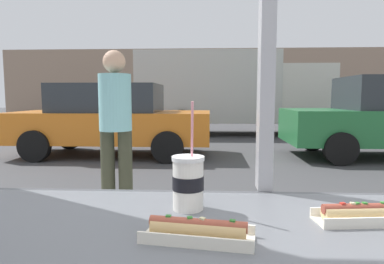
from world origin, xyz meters
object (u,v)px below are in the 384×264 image
(hotdog_tray_far, at_px, (363,214))
(pedestrian, at_px, (116,121))
(soda_cup_left, at_px, (188,182))
(box_truck, at_px, (229,90))
(hotdog_tray_near, at_px, (198,230))
(parked_car_orange, at_px, (111,119))

(hotdog_tray_far, xyz_separation_m, pedestrian, (-1.34, 2.44, 0.06))
(soda_cup_left, bearing_deg, hotdog_tray_far, -10.04)
(box_truck, xyz_separation_m, pedestrian, (-1.62, -8.53, -0.48))
(hotdog_tray_near, bearing_deg, soda_cup_left, 99.43)
(soda_cup_left, xyz_separation_m, hotdog_tray_far, (0.46, -0.08, -0.06))
(parked_car_orange, height_order, pedestrian, pedestrian)
(pedestrian, bearing_deg, hotdog_tray_far, -61.33)
(hotdog_tray_near, xyz_separation_m, pedestrian, (-0.91, 2.57, 0.06))
(parked_car_orange, height_order, box_truck, box_truck)
(soda_cup_left, height_order, hotdog_tray_near, soda_cup_left)
(hotdog_tray_near, height_order, hotdog_tray_far, same)
(soda_cup_left, distance_m, hotdog_tray_near, 0.22)
(box_truck, bearing_deg, pedestrian, -100.77)
(hotdog_tray_near, relative_size, box_truck, 0.04)
(hotdog_tray_near, relative_size, pedestrian, 0.16)
(parked_car_orange, relative_size, pedestrian, 2.66)
(box_truck, bearing_deg, hotdog_tray_near, -93.67)
(hotdog_tray_far, distance_m, box_truck, 10.99)
(soda_cup_left, height_order, pedestrian, pedestrian)
(soda_cup_left, bearing_deg, pedestrian, 110.31)
(pedestrian, bearing_deg, soda_cup_left, -69.69)
(soda_cup_left, relative_size, box_truck, 0.05)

